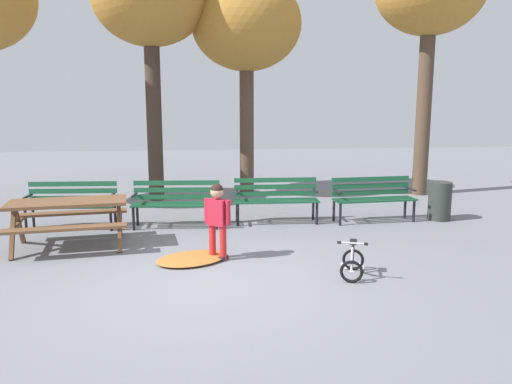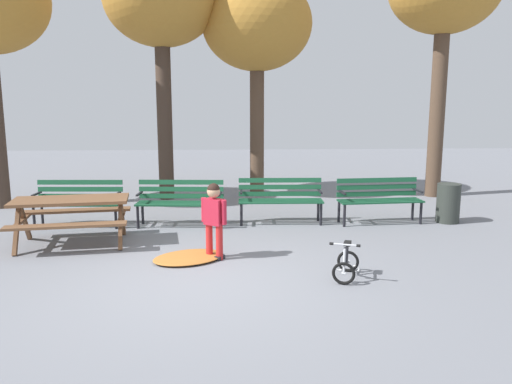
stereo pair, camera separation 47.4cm
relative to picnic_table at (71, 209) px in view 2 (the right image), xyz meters
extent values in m
plane|color=slate|center=(2.14, -1.79, -0.59)|extent=(36.00, 36.00, 0.00)
cube|color=brown|center=(0.00, 0.00, 0.15)|extent=(1.89, 1.00, 0.05)
cube|color=brown|center=(0.08, -0.54, -0.14)|extent=(1.82, 0.48, 0.04)
cube|color=brown|center=(-0.08, 0.54, -0.14)|extent=(1.82, 0.48, 0.04)
cube|color=brown|center=(-0.74, -0.35, -0.24)|extent=(0.14, 0.57, 0.76)
cube|color=brown|center=(-0.81, 0.14, -0.24)|extent=(0.14, 0.57, 0.76)
cube|color=brown|center=(-0.77, -0.11, -0.17)|extent=(0.23, 1.10, 0.04)
cube|color=brown|center=(0.81, -0.14, -0.24)|extent=(0.14, 0.57, 0.76)
cube|color=brown|center=(0.74, 0.35, -0.24)|extent=(0.14, 0.57, 0.76)
cube|color=brown|center=(0.77, 0.11, -0.17)|extent=(0.23, 1.10, 0.04)
cube|color=#195133|center=(-0.25, 1.39, -0.15)|extent=(1.60, 0.16, 0.03)
cube|color=#195133|center=(-0.26, 1.27, -0.15)|extent=(1.60, 0.16, 0.03)
cube|color=#195133|center=(-0.26, 1.15, -0.15)|extent=(1.60, 0.16, 0.03)
cube|color=#195133|center=(-0.27, 1.03, -0.15)|extent=(1.60, 0.16, 0.03)
cube|color=#195133|center=(-0.25, 1.43, -0.05)|extent=(1.60, 0.13, 0.09)
cube|color=#195133|center=(-0.25, 1.43, 0.08)|extent=(1.60, 0.13, 0.09)
cube|color=#195133|center=(-0.25, 1.43, 0.21)|extent=(1.60, 0.13, 0.09)
cylinder|color=black|center=(0.48, 1.01, -0.37)|extent=(0.05, 0.05, 0.44)
cylinder|color=black|center=(0.50, 1.37, -0.37)|extent=(0.05, 0.05, 0.44)
cube|color=black|center=(0.49, 1.19, 0.03)|extent=(0.06, 0.40, 0.03)
cylinder|color=black|center=(-1.02, 1.09, -0.37)|extent=(0.05, 0.05, 0.44)
cylinder|color=black|center=(-1.00, 1.45, -0.37)|extent=(0.05, 0.05, 0.44)
cube|color=black|center=(-1.01, 1.27, 0.03)|extent=(0.06, 0.40, 0.03)
cube|color=#195133|center=(1.65, 1.30, -0.15)|extent=(1.60, 0.19, 0.03)
cube|color=#195133|center=(1.64, 1.18, -0.15)|extent=(1.60, 0.19, 0.03)
cube|color=#195133|center=(1.63, 1.06, -0.15)|extent=(1.60, 0.19, 0.03)
cube|color=#195133|center=(1.63, 0.94, -0.15)|extent=(1.60, 0.19, 0.03)
cube|color=#195133|center=(1.66, 1.34, -0.05)|extent=(1.60, 0.16, 0.09)
cube|color=#195133|center=(1.66, 1.34, 0.08)|extent=(1.60, 0.16, 0.09)
cube|color=#195133|center=(1.66, 1.34, 0.21)|extent=(1.60, 0.16, 0.09)
cylinder|color=black|center=(2.38, 0.90, -0.37)|extent=(0.05, 0.05, 0.44)
cylinder|color=black|center=(2.40, 1.26, -0.37)|extent=(0.05, 0.05, 0.44)
cube|color=black|center=(2.39, 1.08, 0.03)|extent=(0.07, 0.40, 0.03)
cylinder|color=black|center=(0.88, 1.01, -0.37)|extent=(0.05, 0.05, 0.44)
cylinder|color=black|center=(0.91, 1.37, -0.37)|extent=(0.05, 0.05, 0.44)
cube|color=black|center=(0.89, 1.19, 0.03)|extent=(0.07, 0.40, 0.03)
cube|color=#195133|center=(3.54, 1.43, -0.15)|extent=(1.60, 0.12, 0.03)
cube|color=#195133|center=(3.54, 1.31, -0.15)|extent=(1.60, 0.12, 0.03)
cube|color=#195133|center=(3.54, 1.19, -0.15)|extent=(1.60, 0.12, 0.03)
cube|color=#195133|center=(3.53, 1.07, -0.15)|extent=(1.60, 0.12, 0.03)
cube|color=#195133|center=(3.55, 1.47, -0.05)|extent=(1.60, 0.09, 0.09)
cube|color=#195133|center=(3.55, 1.47, 0.08)|extent=(1.60, 0.09, 0.09)
cube|color=#195133|center=(3.55, 1.47, 0.21)|extent=(1.60, 0.09, 0.09)
cylinder|color=black|center=(4.28, 1.07, -0.37)|extent=(0.05, 0.05, 0.44)
cylinder|color=black|center=(4.29, 1.43, -0.37)|extent=(0.05, 0.05, 0.44)
cube|color=black|center=(4.29, 1.25, 0.03)|extent=(0.05, 0.40, 0.03)
cylinder|color=black|center=(2.79, 1.11, -0.37)|extent=(0.05, 0.05, 0.44)
cylinder|color=black|center=(2.80, 1.47, -0.37)|extent=(0.05, 0.05, 0.44)
cube|color=black|center=(2.79, 1.29, 0.03)|extent=(0.05, 0.40, 0.03)
cube|color=#195133|center=(5.43, 1.34, -0.15)|extent=(1.60, 0.19, 0.03)
cube|color=#195133|center=(5.43, 1.22, -0.15)|extent=(1.60, 0.19, 0.03)
cube|color=#195133|center=(5.44, 1.10, -0.15)|extent=(1.60, 0.19, 0.03)
cube|color=#195133|center=(5.45, 0.98, -0.15)|extent=(1.60, 0.19, 0.03)
cube|color=#195133|center=(5.42, 1.38, -0.05)|extent=(1.60, 0.17, 0.09)
cube|color=#195133|center=(5.42, 1.38, 0.08)|extent=(1.60, 0.17, 0.09)
cube|color=#195133|center=(5.42, 1.38, 0.21)|extent=(1.60, 0.17, 0.09)
cylinder|color=black|center=(6.20, 1.06, -0.37)|extent=(0.05, 0.05, 0.44)
cylinder|color=black|center=(6.17, 1.42, -0.37)|extent=(0.05, 0.05, 0.44)
cube|color=black|center=(6.19, 1.24, 0.03)|extent=(0.07, 0.40, 0.03)
cylinder|color=black|center=(4.70, 0.94, -0.37)|extent=(0.05, 0.05, 0.44)
cylinder|color=black|center=(4.68, 1.30, -0.37)|extent=(0.05, 0.05, 0.44)
cube|color=black|center=(4.69, 1.12, 0.03)|extent=(0.07, 0.40, 0.03)
cylinder|color=red|center=(2.41, -0.93, -0.33)|extent=(0.10, 0.10, 0.52)
cube|color=black|center=(2.41, -0.93, -0.56)|extent=(0.16, 0.18, 0.06)
cylinder|color=red|center=(2.26, -0.83, -0.33)|extent=(0.10, 0.10, 0.52)
cube|color=black|center=(2.26, -0.83, -0.56)|extent=(0.16, 0.18, 0.06)
cube|color=#B71E33|center=(2.33, -0.88, 0.12)|extent=(0.32, 0.28, 0.39)
sphere|color=tan|center=(2.33, -0.88, 0.43)|extent=(0.19, 0.19, 0.19)
sphere|color=black|center=(2.33, -0.88, 0.46)|extent=(0.18, 0.18, 0.18)
cylinder|color=#B71E33|center=(2.48, -0.98, 0.13)|extent=(0.08, 0.08, 0.36)
cylinder|color=#B71E33|center=(2.18, -0.78, 0.13)|extent=(0.08, 0.08, 0.36)
torus|color=black|center=(4.01, -2.06, -0.44)|extent=(0.30, 0.14, 0.30)
cylinder|color=silver|center=(4.01, -2.06, -0.44)|extent=(0.06, 0.05, 0.04)
torus|color=black|center=(4.18, -1.57, -0.44)|extent=(0.30, 0.14, 0.30)
cylinder|color=silver|center=(4.18, -1.57, -0.44)|extent=(0.06, 0.05, 0.04)
torus|color=white|center=(4.29, -1.61, -0.54)|extent=(0.11, 0.06, 0.11)
torus|color=white|center=(4.08, -1.54, -0.54)|extent=(0.11, 0.06, 0.11)
cylinder|color=black|center=(4.07, -1.89, -0.27)|extent=(0.14, 0.30, 0.32)
cylinder|color=black|center=(4.12, -1.74, -0.29)|extent=(0.06, 0.08, 0.27)
cylinder|color=black|center=(4.15, -1.67, -0.43)|extent=(0.09, 0.20, 0.05)
cylinder|color=silver|center=(4.02, -2.04, -0.28)|extent=(0.05, 0.08, 0.32)
cylinder|color=black|center=(4.08, -1.88, -0.17)|extent=(0.14, 0.31, 0.05)
cube|color=black|center=(4.13, -1.72, -0.14)|extent=(0.14, 0.19, 0.04)
cylinder|color=silver|center=(4.02, -2.03, -0.07)|extent=(0.33, 0.14, 0.02)
cylinder|color=black|center=(4.19, -2.08, -0.07)|extent=(0.06, 0.05, 0.04)
cylinder|color=black|center=(3.86, -1.97, -0.07)|extent=(0.06, 0.05, 0.04)
ellipsoid|color=#B26B2D|center=(1.95, -0.90, -0.56)|extent=(1.30, 1.15, 0.07)
cylinder|color=#2D332D|center=(6.78, 1.19, -0.22)|extent=(0.44, 0.44, 0.75)
cylinder|color=#423328|center=(1.06, 3.93, 1.27)|extent=(0.35, 0.35, 3.72)
cylinder|color=brown|center=(3.25, 4.28, 1.01)|extent=(0.34, 0.34, 3.21)
ellipsoid|color=#B27A2D|center=(3.25, 4.28, 3.52)|extent=(2.60, 2.60, 2.20)
cylinder|color=brown|center=(7.57, 3.90, 1.43)|extent=(0.36, 0.36, 4.04)
camera|label=1|loc=(2.09, -8.15, 1.73)|focal=35.66mm
camera|label=2|loc=(2.56, -8.19, 1.73)|focal=35.66mm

